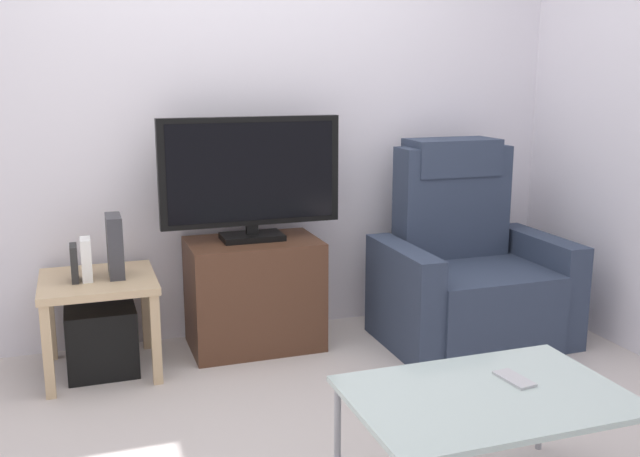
# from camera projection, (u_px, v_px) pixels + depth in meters

# --- Properties ---
(ground_plane) EXTENTS (6.40, 6.40, 0.00)m
(ground_plane) POSITION_uv_depth(u_px,v_px,m) (304.00, 414.00, 3.09)
(ground_plane) COLOR #BCB2AD
(wall_back) EXTENTS (6.40, 0.06, 2.60)m
(wall_back) POSITION_uv_depth(u_px,v_px,m) (239.00, 99.00, 3.86)
(wall_back) COLOR silver
(wall_back) RESTS_ON ground
(tv_stand) EXTENTS (0.68, 0.44, 0.58)m
(tv_stand) POSITION_uv_depth(u_px,v_px,m) (254.00, 293.00, 3.81)
(tv_stand) COLOR #4C2D1E
(tv_stand) RESTS_ON ground
(television) EXTENTS (0.94, 0.20, 0.64)m
(television) POSITION_uv_depth(u_px,v_px,m) (251.00, 176.00, 3.69)
(television) COLOR black
(television) RESTS_ON tv_stand
(recliner_armchair) EXTENTS (0.98, 0.78, 1.08)m
(recliner_armchair) POSITION_uv_depth(u_px,v_px,m) (467.00, 272.00, 3.93)
(recliner_armchair) COLOR #2D384C
(recliner_armchair) RESTS_ON ground
(side_table) EXTENTS (0.54, 0.54, 0.48)m
(side_table) POSITION_uv_depth(u_px,v_px,m) (98.00, 293.00, 3.46)
(side_table) COLOR tan
(side_table) RESTS_ON ground
(subwoofer_box) EXTENTS (0.33, 0.33, 0.33)m
(subwoofer_box) POSITION_uv_depth(u_px,v_px,m) (102.00, 339.00, 3.51)
(subwoofer_box) COLOR black
(subwoofer_box) RESTS_ON ground
(book_leftmost) EXTENTS (0.03, 0.13, 0.17)m
(book_leftmost) POSITION_uv_depth(u_px,v_px,m) (74.00, 263.00, 3.38)
(book_leftmost) COLOR #262626
(book_leftmost) RESTS_ON side_table
(book_middle) EXTENTS (0.05, 0.12, 0.20)m
(book_middle) POSITION_uv_depth(u_px,v_px,m) (86.00, 259.00, 3.39)
(book_middle) COLOR white
(book_middle) RESTS_ON side_table
(game_console) EXTENTS (0.07, 0.20, 0.30)m
(game_console) POSITION_uv_depth(u_px,v_px,m) (115.00, 246.00, 3.45)
(game_console) COLOR #333338
(game_console) RESTS_ON side_table
(coffee_table) EXTENTS (0.90, 0.60, 0.42)m
(coffee_table) POSITION_uv_depth(u_px,v_px,m) (487.00, 401.00, 2.34)
(coffee_table) COLOR #B2C6C1
(coffee_table) RESTS_ON ground
(cell_phone) EXTENTS (0.09, 0.16, 0.01)m
(cell_phone) POSITION_uv_depth(u_px,v_px,m) (514.00, 379.00, 2.43)
(cell_phone) COLOR #B7B7BC
(cell_phone) RESTS_ON coffee_table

